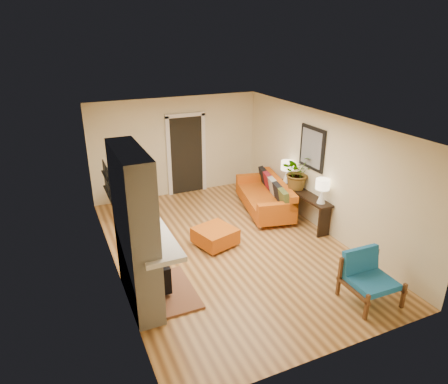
{
  "coord_description": "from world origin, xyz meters",
  "views": [
    {
      "loc": [
        -3.03,
        -6.55,
        4.17
      ],
      "look_at": [
        0.0,
        0.2,
        1.15
      ],
      "focal_mm": 32.0,
      "sensor_mm": 36.0,
      "label": 1
    }
  ],
  "objects_px": {
    "dining_table": "(142,191)",
    "lamp_far": "(287,169)",
    "sofa": "(267,196)",
    "houseplant": "(298,172)",
    "lamp_near": "(322,188)",
    "console_table": "(302,198)",
    "ottoman": "(215,236)",
    "blue_chair": "(367,274)"
  },
  "relations": [
    {
      "from": "dining_table",
      "to": "lamp_far",
      "type": "height_order",
      "value": "lamp_far"
    },
    {
      "from": "sofa",
      "to": "houseplant",
      "type": "height_order",
      "value": "houseplant"
    },
    {
      "from": "sofa",
      "to": "lamp_near",
      "type": "distance_m",
      "value": 1.72
    },
    {
      "from": "console_table",
      "to": "lamp_near",
      "type": "xyz_separation_m",
      "value": [
        0.0,
        -0.68,
        0.49
      ]
    },
    {
      "from": "ottoman",
      "to": "blue_chair",
      "type": "relative_size",
      "value": 1.11
    },
    {
      "from": "console_table",
      "to": "lamp_near",
      "type": "relative_size",
      "value": 3.43
    },
    {
      "from": "console_table",
      "to": "blue_chair",
      "type": "bearing_deg",
      "value": -103.38
    },
    {
      "from": "houseplant",
      "to": "lamp_far",
      "type": "bearing_deg",
      "value": 88.74
    },
    {
      "from": "console_table",
      "to": "houseplant",
      "type": "bearing_deg",
      "value": 92.37
    },
    {
      "from": "ottoman",
      "to": "blue_chair",
      "type": "xyz_separation_m",
      "value": [
        1.6,
        -2.63,
        0.23
      ]
    },
    {
      "from": "console_table",
      "to": "houseplant",
      "type": "height_order",
      "value": "houseplant"
    },
    {
      "from": "ottoman",
      "to": "lamp_far",
      "type": "xyz_separation_m",
      "value": [
        2.28,
        0.93,
        0.84
      ]
    },
    {
      "from": "dining_table",
      "to": "houseplant",
      "type": "height_order",
      "value": "houseplant"
    },
    {
      "from": "ottoman",
      "to": "dining_table",
      "type": "relative_size",
      "value": 0.51
    },
    {
      "from": "dining_table",
      "to": "console_table",
      "type": "bearing_deg",
      "value": -29.04
    },
    {
      "from": "lamp_far",
      "to": "blue_chair",
      "type": "bearing_deg",
      "value": -100.84
    },
    {
      "from": "ottoman",
      "to": "houseplant",
      "type": "distance_m",
      "value": 2.5
    },
    {
      "from": "blue_chair",
      "to": "lamp_far",
      "type": "xyz_separation_m",
      "value": [
        0.68,
        3.57,
        0.62
      ]
    },
    {
      "from": "sofa",
      "to": "console_table",
      "type": "bearing_deg",
      "value": -62.68
    },
    {
      "from": "ottoman",
      "to": "console_table",
      "type": "relative_size",
      "value": 0.5
    },
    {
      "from": "dining_table",
      "to": "console_table",
      "type": "relative_size",
      "value": 0.97
    },
    {
      "from": "houseplant",
      "to": "ottoman",
      "type": "bearing_deg",
      "value": -168.1
    },
    {
      "from": "console_table",
      "to": "houseplant",
      "type": "distance_m",
      "value": 0.61
    },
    {
      "from": "blue_chair",
      "to": "lamp_far",
      "type": "bearing_deg",
      "value": 79.16
    },
    {
      "from": "ottoman",
      "to": "houseplant",
      "type": "height_order",
      "value": "houseplant"
    },
    {
      "from": "lamp_far",
      "to": "lamp_near",
      "type": "bearing_deg",
      "value": -90.0
    },
    {
      "from": "lamp_near",
      "to": "houseplant",
      "type": "distance_m",
      "value": 0.92
    },
    {
      "from": "lamp_near",
      "to": "blue_chair",
      "type": "bearing_deg",
      "value": -107.31
    },
    {
      "from": "sofa",
      "to": "lamp_near",
      "type": "relative_size",
      "value": 4.22
    },
    {
      "from": "ottoman",
      "to": "lamp_near",
      "type": "xyz_separation_m",
      "value": [
        2.28,
        -0.44,
        0.84
      ]
    },
    {
      "from": "blue_chair",
      "to": "console_table",
      "type": "distance_m",
      "value": 2.95
    },
    {
      "from": "console_table",
      "to": "sofa",
      "type": "bearing_deg",
      "value": 117.32
    },
    {
      "from": "lamp_far",
      "to": "houseplant",
      "type": "xyz_separation_m",
      "value": [
        -0.01,
        -0.45,
        0.07
      ]
    },
    {
      "from": "sofa",
      "to": "blue_chair",
      "type": "relative_size",
      "value": 2.76
    },
    {
      "from": "blue_chair",
      "to": "lamp_far",
      "type": "height_order",
      "value": "lamp_far"
    },
    {
      "from": "sofa",
      "to": "lamp_far",
      "type": "distance_m",
      "value": 0.83
    },
    {
      "from": "sofa",
      "to": "dining_table",
      "type": "height_order",
      "value": "dining_table"
    },
    {
      "from": "sofa",
      "to": "lamp_far",
      "type": "xyz_separation_m",
      "value": [
        0.43,
        -0.13,
        0.69
      ]
    },
    {
      "from": "dining_table",
      "to": "console_table",
      "type": "xyz_separation_m",
      "value": [
        3.29,
        -1.83,
        -0.04
      ]
    },
    {
      "from": "ottoman",
      "to": "lamp_far",
      "type": "height_order",
      "value": "lamp_far"
    },
    {
      "from": "sofa",
      "to": "blue_chair",
      "type": "distance_m",
      "value": 3.71
    },
    {
      "from": "dining_table",
      "to": "lamp_near",
      "type": "bearing_deg",
      "value": -37.3
    }
  ]
}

